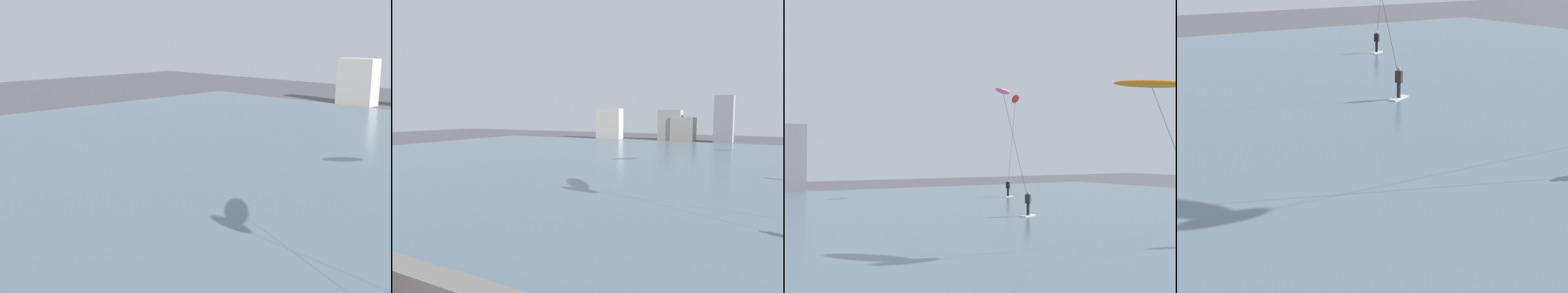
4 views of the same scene
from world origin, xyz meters
TOP-DOWN VIEW (x-y plane):
  - water_bay at (0.00, 30.70)m, footprint 84.00×52.00m
  - far_shore_buildings at (-8.42, 59.68)m, footprint 24.11×5.24m

SIDE VIEW (x-z plane):
  - water_bay at x=0.00m, z-range 0.00..0.10m
  - far_shore_buildings at x=-8.42m, z-range -0.95..6.81m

